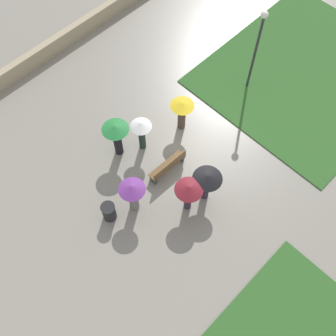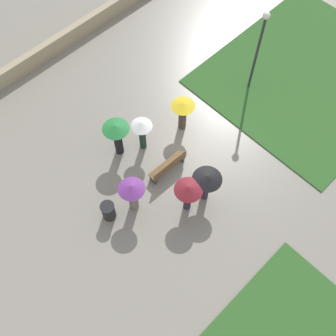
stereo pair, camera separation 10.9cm
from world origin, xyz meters
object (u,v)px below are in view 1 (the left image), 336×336
at_px(park_bench, 168,166).
at_px(crowd_person_yellow, 182,110).
at_px(crowd_person_white, 141,130).
at_px(crowd_person_purple, 132,193).
at_px(lamp_post, 258,42).
at_px(crowd_person_maroon, 189,191).
at_px(crowd_person_black, 207,180).
at_px(trash_bin, 109,212).
at_px(crowd_person_green, 116,134).

distance_m(park_bench, crowd_person_yellow, 2.54).
bearing_deg(crowd_person_white, crowd_person_purple, 42.39).
bearing_deg(crowd_person_white, lamp_post, 172.32).
bearing_deg(crowd_person_maroon, crowd_person_yellow, 30.50).
relative_size(crowd_person_maroon, crowd_person_black, 1.01).
bearing_deg(trash_bin, crowd_person_white, -155.40).
xyz_separation_m(park_bench, crowd_person_purple, (2.15, 0.19, 0.85)).
distance_m(crowd_person_purple, crowd_person_black, 2.93).
xyz_separation_m(crowd_person_white, crowd_person_yellow, (-1.99, 0.46, -0.11)).
distance_m(park_bench, crowd_person_purple, 2.32).
height_order(crowd_person_maroon, crowd_person_green, crowd_person_green).
relative_size(crowd_person_maroon, crowd_person_green, 0.92).
relative_size(lamp_post, crowd_person_green, 2.27).
bearing_deg(crowd_person_yellow, crowd_person_green, 117.94).
bearing_deg(lamp_post, crowd_person_black, 23.36).
bearing_deg(lamp_post, crowd_person_white, -10.16).
relative_size(park_bench, trash_bin, 1.95).
xyz_separation_m(lamp_post, crowd_person_green, (6.88, -1.61, -1.47)).
relative_size(trash_bin, crowd_person_purple, 0.49).
height_order(crowd_person_purple, crowd_person_yellow, crowd_person_purple).
bearing_deg(park_bench, crowd_person_purple, 6.92).
bearing_deg(crowd_person_purple, crowd_person_green, -39.32).
distance_m(lamp_post, crowd_person_green, 7.21).
xyz_separation_m(lamp_post, crowd_person_purple, (8.21, 0.81, -1.54)).
xyz_separation_m(crowd_person_purple, crowd_person_green, (-1.34, -2.42, 0.07)).
height_order(crowd_person_white, crowd_person_black, crowd_person_white).
bearing_deg(trash_bin, crowd_person_green, -138.99).
distance_m(park_bench, trash_bin, 3.15).
bearing_deg(lamp_post, crowd_person_green, -13.21).
distance_m(crowd_person_purple, crowd_person_green, 2.77).
height_order(crowd_person_white, crowd_person_green, crowd_person_green).
relative_size(lamp_post, crowd_person_black, 2.49).
xyz_separation_m(crowd_person_white, crowd_person_black, (-0.14, 3.59, 0.07)).
bearing_deg(park_bench, crowd_person_yellow, -147.76).
bearing_deg(crowd_person_yellow, lamp_post, -51.74).
xyz_separation_m(lamp_post, crowd_person_white, (5.96, -1.07, -1.52)).
bearing_deg(crowd_person_yellow, park_bench, 167.47).
height_order(crowd_person_maroon, crowd_person_yellow, crowd_person_maroon).
bearing_deg(crowd_person_green, lamp_post, -34.45).
height_order(park_bench, crowd_person_white, crowd_person_white).
bearing_deg(crowd_person_white, crowd_person_yellow, 169.54).
xyz_separation_m(lamp_post, trash_bin, (9.21, 0.42, -2.40)).
bearing_deg(crowd_person_purple, lamp_post, -94.82).
distance_m(crowd_person_white, crowd_person_yellow, 2.04).
relative_size(lamp_post, crowd_person_yellow, 2.55).
distance_m(crowd_person_white, crowd_person_maroon, 3.48).
xyz_separation_m(park_bench, crowd_person_white, (-0.10, -1.69, 0.87)).
bearing_deg(trash_bin, crowd_person_maroon, 142.88).
xyz_separation_m(trash_bin, crowd_person_maroon, (-2.54, 1.92, 0.94)).
bearing_deg(park_bench, trash_bin, -1.84).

